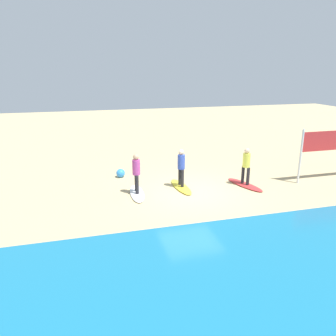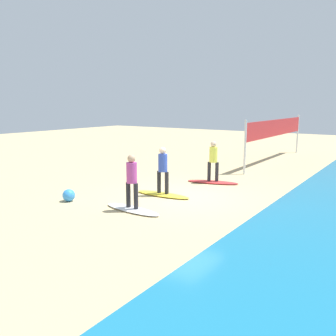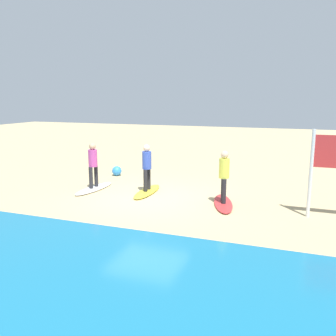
# 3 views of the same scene
# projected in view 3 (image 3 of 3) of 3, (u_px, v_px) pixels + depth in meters

# --- Properties ---
(ground_plane) EXTENTS (60.00, 60.00, 0.00)m
(ground_plane) POSITION_uv_depth(u_px,v_px,m) (147.00, 198.00, 12.17)
(ground_plane) COLOR tan
(surfboard_red) EXTENTS (1.11, 2.17, 0.09)m
(surfboard_red) POSITION_uv_depth(u_px,v_px,m) (223.00, 203.00, 11.37)
(surfboard_red) COLOR red
(surfboard_red) RESTS_ON ground
(surfer_red) EXTENTS (0.32, 0.45, 1.64)m
(surfer_red) POSITION_uv_depth(u_px,v_px,m) (224.00, 173.00, 11.18)
(surfer_red) COLOR #232328
(surfer_red) RESTS_ON surfboard_red
(surfboard_yellow) EXTENTS (0.65, 2.12, 0.09)m
(surfboard_yellow) POSITION_uv_depth(u_px,v_px,m) (147.00, 191.00, 12.79)
(surfboard_yellow) COLOR yellow
(surfboard_yellow) RESTS_ON ground
(surfer_yellow) EXTENTS (0.32, 0.46, 1.64)m
(surfer_yellow) POSITION_uv_depth(u_px,v_px,m) (147.00, 164.00, 12.60)
(surfer_yellow) COLOR #232328
(surfer_yellow) RESTS_ON surfboard_yellow
(surfboard_white) EXTENTS (0.72, 2.14, 0.09)m
(surfboard_white) POSITION_uv_depth(u_px,v_px,m) (94.00, 188.00, 13.21)
(surfboard_white) COLOR white
(surfboard_white) RESTS_ON ground
(surfer_white) EXTENTS (0.32, 0.46, 1.64)m
(surfer_white) POSITION_uv_depth(u_px,v_px,m) (93.00, 162.00, 13.02)
(surfer_white) COLOR #232328
(surfer_white) RESTS_ON surfboard_white
(beach_ball) EXTENTS (0.41, 0.41, 0.41)m
(beach_ball) POSITION_uv_depth(u_px,v_px,m) (117.00, 171.00, 15.55)
(beach_ball) COLOR #338CE5
(beach_ball) RESTS_ON ground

